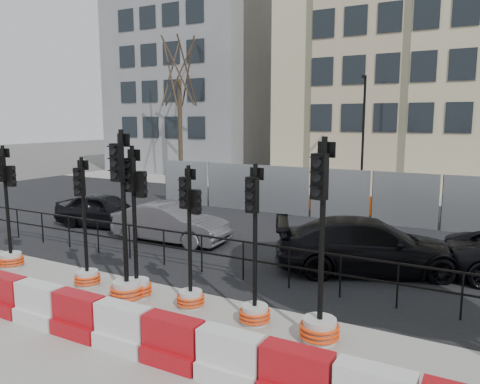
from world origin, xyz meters
The scene contains 21 objects.
ground centered at (0.00, 0.00, 0.00)m, with size 120.00×120.00×0.00m, color #51514C.
sidewalk_near centered at (0.00, -3.00, 0.01)m, with size 40.00×6.00×0.02m, color gray.
road centered at (0.00, 7.00, 0.01)m, with size 40.00×14.00×0.03m, color black.
sidewalk_far centered at (0.00, 16.00, 0.01)m, with size 40.00×4.00×0.02m, color gray.
building_grey centered at (-14.00, 21.99, 7.00)m, with size 11.00×9.06×14.00m.
building_cream centered at (2.00, 21.99, 9.00)m, with size 15.00×10.06×18.00m.
kerb_railing centered at (0.00, 1.20, 0.69)m, with size 18.00×0.04×1.00m.
heras_fencing centered at (-0.01, 9.80, 0.68)m, with size 14.33×1.72×2.00m.
lamp_post_far centered at (0.50, 14.98, 3.22)m, with size 0.12×0.56×6.00m.
tree_bare_far centered at (-11.00, 15.50, 6.65)m, with size 2.00×2.00×9.00m.
barrier_row centered at (0.00, -2.80, 0.37)m, with size 13.60×0.50×0.80m.
traffic_signal_b centered at (-4.66, -0.86, 0.77)m, with size 0.64×0.64×3.23m.
traffic_signal_c centered at (-1.84, -0.90, 0.63)m, with size 0.60×0.60×3.04m.
traffic_signal_d centered at (-0.32, -0.89, 0.80)m, with size 0.66×0.66×3.34m.
traffic_signal_e centered at (-0.39, -1.15, 0.76)m, with size 0.73×0.73×3.68m.
traffic_signal_f centered at (1.03, -0.78, 0.71)m, with size 0.59×0.59×2.98m.
traffic_signal_g centered at (2.55, -0.84, 0.64)m, with size 0.61×0.61×3.09m.
traffic_signal_h centered at (3.88, -0.95, 0.74)m, with size 0.71×0.71×3.61m.
car_a centered at (-5.91, 3.79, 0.62)m, with size 3.82×1.92×1.25m, color black.
car_b centered at (-2.54, 3.28, 0.62)m, with size 3.87×1.57×1.25m, color #49494E.
car_c centered at (3.72, 3.31, 0.70)m, with size 5.18×3.73×1.39m, color black.
Camera 1 is at (6.38, -8.39, 3.89)m, focal length 35.00 mm.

